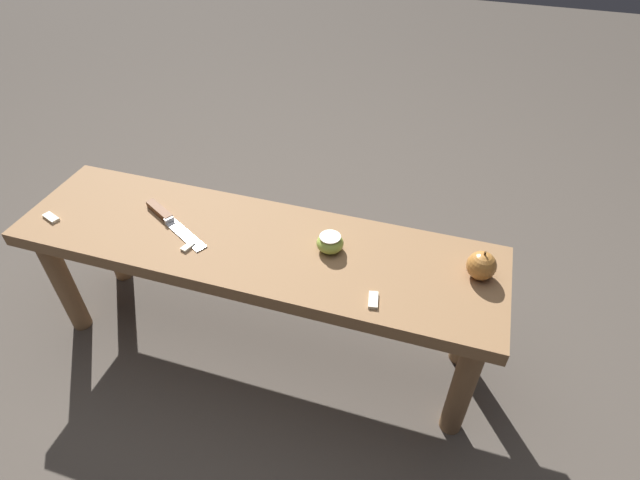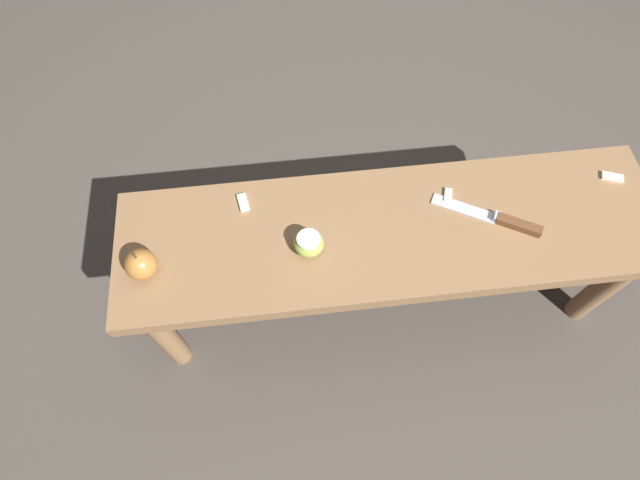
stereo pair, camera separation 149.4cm
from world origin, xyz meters
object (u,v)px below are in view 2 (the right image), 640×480
object	(u,v)px
wooden_bench	(390,242)
apple_whole	(141,264)
apple_cut	(309,243)
knife	(503,220)

from	to	relation	value
wooden_bench	apple_whole	size ratio (longest dim) A/B	16.37
apple_cut	knife	bearing A→B (deg)	-177.92
knife	apple_whole	xyz separation A→B (m)	(0.85, 0.03, 0.03)
wooden_bench	knife	xyz separation A→B (m)	(-0.27, 0.01, 0.08)
apple_whole	apple_cut	size ratio (longest dim) A/B	1.15
wooden_bench	apple_whole	xyz separation A→B (m)	(0.59, 0.04, 0.10)
apple_cut	apple_whole	bearing A→B (deg)	2.57
apple_whole	apple_cut	world-z (taller)	apple_whole
wooden_bench	knife	size ratio (longest dim) A/B	5.40
knife	apple_whole	distance (m)	0.85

